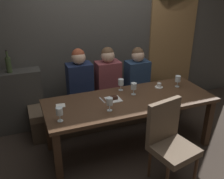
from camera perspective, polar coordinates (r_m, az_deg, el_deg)
name	(u,v)px	position (r m, az deg, el deg)	size (l,w,h in m)	color
ground	(129,146)	(3.68, 3.74, -12.57)	(9.00, 9.00, 0.00)	#382D26
back_wall_tiled	(99,24)	(4.15, -2.98, 14.40)	(6.00, 0.12, 3.00)	#4C4944
arched_door	(173,28)	(4.71, 13.55, 13.27)	(0.90, 0.05, 2.55)	olive
back_counter	(5,103)	(4.09, -22.89, -2.83)	(1.10, 0.28, 0.95)	#413E3A
dining_table	(130,105)	(3.33, 4.04, -3.52)	(2.20, 0.84, 0.74)	#412B1C
banquette_bench	(111,110)	(4.10, -0.28, -4.58)	(2.50, 0.44, 0.45)	#4A3C2E
chair_near_side	(169,139)	(2.91, 12.73, -10.74)	(0.52, 0.52, 0.98)	#4C3321
diner_redhead	(80,78)	(3.71, -7.29, 2.53)	(0.36, 0.24, 0.83)	#192342
diner_bearded	(108,75)	(3.82, -0.92, 3.23)	(0.36, 0.24, 0.82)	brown
diner_far_end	(137,72)	(4.04, 5.68, 3.88)	(0.36, 0.24, 0.76)	navy
wine_bottle_pale_label	(9,64)	(3.85, -22.22, 5.27)	(0.08, 0.08, 0.33)	#384728
wine_glass_near_left	(110,102)	(2.96, -0.53, -2.76)	(0.08, 0.08, 0.16)	silver
wine_glass_end_right	(178,79)	(3.74, 14.58, 2.29)	(0.08, 0.08, 0.16)	silver
wine_glass_center_back	(59,112)	(2.81, -11.73, -4.93)	(0.08, 0.08, 0.16)	silver
wine_glass_far_right	(134,87)	(3.38, 4.91, 0.65)	(0.08, 0.08, 0.16)	silver
wine_glass_center_front	(121,82)	(3.50, 1.93, 1.60)	(0.08, 0.08, 0.16)	silver
espresso_cup	(159,86)	(3.69, 10.52, 0.87)	(0.12, 0.12, 0.06)	white
dessert_plate	(114,99)	(3.26, 0.38, -2.09)	(0.19, 0.19, 0.05)	white
fork_on_table	(102,100)	(3.25, -2.21, -2.41)	(0.02, 0.17, 0.01)	silver
folded_napkin	(61,106)	(3.18, -11.48, -3.57)	(0.11, 0.10, 0.01)	silver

